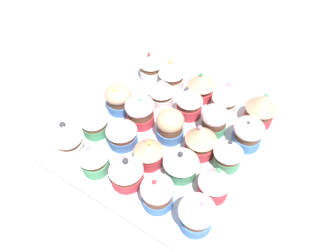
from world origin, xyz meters
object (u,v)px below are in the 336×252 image
at_px(cupcake_9, 225,98).
at_px(cupcake_16, 121,131).
at_px(cupcake_4, 261,108).
at_px(cupcake_21, 94,120).
at_px(cupcake_10, 126,170).
at_px(cupcake_15, 93,157).
at_px(cupcake_2, 229,152).
at_px(cupcake_18, 162,91).
at_px(napkin, 251,73).
at_px(cupcake_6, 181,162).
at_px(cupcake_0, 197,214).
at_px(cupcake_8, 214,120).
at_px(cupcake_19, 171,74).
at_px(cupcake_1, 214,182).
at_px(cupcake_7, 201,140).
at_px(cupcake_5, 157,192).
at_px(cupcake_22, 119,99).
at_px(cupcake_3, 248,133).
at_px(cupcake_12, 171,124).
at_px(cupcake_14, 200,84).
at_px(cupcake_17, 140,111).
at_px(baking_tray, 168,137).
at_px(cupcake_11, 149,151).
at_px(cupcake_13, 190,101).
at_px(cupcake_23, 151,65).
at_px(cupcake_20, 68,139).

bearing_deg(cupcake_9, cupcake_16, 145.83).
distance_m(cupcake_4, cupcake_21, 0.35).
bearing_deg(cupcake_10, cupcake_21, 65.29).
bearing_deg(cupcake_16, cupcake_15, 177.81).
xyz_separation_m(cupcake_2, cupcake_10, (-0.14, 0.14, 0.00)).
distance_m(cupcake_16, cupcake_18, 0.14).
height_order(cupcake_21, napkin, cupcake_21).
bearing_deg(cupcake_9, cupcake_6, -178.53).
relative_size(cupcake_0, cupcake_4, 0.90).
relative_size(cupcake_8, cupcake_16, 0.99).
bearing_deg(cupcake_15, cupcake_19, 1.12).
relative_size(cupcake_1, napkin, 0.50).
xyz_separation_m(cupcake_7, cupcake_8, (0.06, 0.00, -0.00)).
xyz_separation_m(cupcake_2, cupcake_4, (0.13, -0.01, 0.00)).
height_order(cupcake_5, cupcake_22, cupcake_5).
xyz_separation_m(cupcake_1, cupcake_2, (0.07, 0.01, -0.00)).
distance_m(cupcake_3, cupcake_22, 0.28).
relative_size(cupcake_6, cupcake_8, 1.04).
relative_size(cupcake_1, cupcake_12, 1.06).
bearing_deg(cupcake_8, cupcake_21, 123.60).
xyz_separation_m(cupcake_2, cupcake_12, (0.00, 0.13, -0.00)).
relative_size(cupcake_3, cupcake_4, 0.81).
xyz_separation_m(cupcake_14, cupcake_17, (-0.14, 0.07, -0.00)).
xyz_separation_m(cupcake_8, cupcake_17, (-0.06, 0.14, 0.00)).
distance_m(baking_tray, cupcake_11, 0.09).
relative_size(baking_tray, cupcake_12, 5.45).
height_order(cupcake_1, cupcake_12, cupcake_1).
bearing_deg(cupcake_22, cupcake_15, -158.01).
distance_m(cupcake_0, cupcake_18, 0.30).
relative_size(cupcake_13, cupcake_23, 0.99).
relative_size(baking_tray, cupcake_9, 5.10).
bearing_deg(cupcake_16, cupcake_3, -58.17).
relative_size(cupcake_3, cupcake_21, 0.89).
bearing_deg(cupcake_8, cupcake_2, -134.16).
bearing_deg(cupcake_14, cupcake_12, -176.92).
bearing_deg(cupcake_5, cupcake_21, 71.98).
relative_size(baking_tray, cupcake_20, 4.90).
relative_size(cupcake_4, cupcake_17, 1.13).
relative_size(cupcake_18, napkin, 0.46).
xyz_separation_m(cupcake_2, cupcake_8, (0.06, 0.06, -0.00)).
xyz_separation_m(cupcake_1, cupcake_19, (0.21, 0.22, -0.00)).
bearing_deg(cupcake_13, cupcake_20, 145.55).
height_order(cupcake_20, cupcake_22, cupcake_20).
bearing_deg(cupcake_0, cupcake_18, 44.21).
relative_size(cupcake_3, cupcake_23, 0.85).
relative_size(cupcake_2, napkin, 0.47).
bearing_deg(cupcake_23, cupcake_22, -178.86).
height_order(cupcake_0, cupcake_13, cupcake_13).
height_order(cupcake_1, cupcake_23, cupcake_23).
bearing_deg(cupcake_4, cupcake_22, 115.48).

